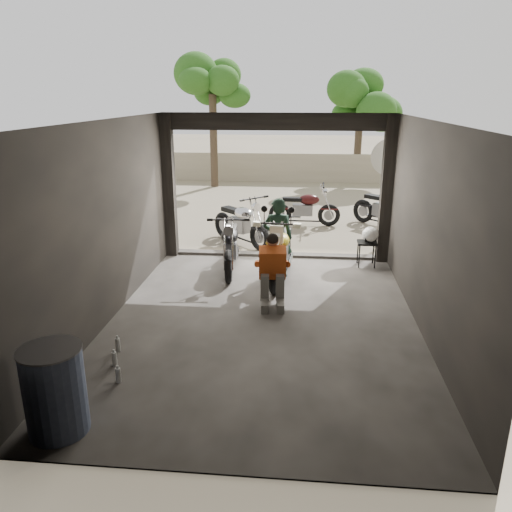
% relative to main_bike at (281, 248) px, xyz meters
% --- Properties ---
extents(ground, '(80.00, 80.00, 0.00)m').
position_rel_main_bike_xyz_m(ground, '(-0.20, -2.01, -0.67)').
color(ground, '#7A6D56').
rests_on(ground, ground).
extents(garage, '(7.00, 7.13, 3.20)m').
position_rel_main_bike_xyz_m(garage, '(-0.20, -1.46, 0.60)').
color(garage, '#2D2B28').
rests_on(garage, ground).
extents(boundary_wall, '(18.00, 0.30, 1.20)m').
position_rel_main_bike_xyz_m(boundary_wall, '(-0.20, 11.99, -0.07)').
color(boundary_wall, gray).
rests_on(boundary_wall, ground).
extents(tree_left, '(2.20, 2.20, 5.60)m').
position_rel_main_bike_xyz_m(tree_left, '(-3.20, 10.49, 3.31)').
color(tree_left, '#382B1E').
rests_on(tree_left, ground).
extents(tree_right, '(2.20, 2.20, 5.00)m').
position_rel_main_bike_xyz_m(tree_right, '(2.60, 11.99, 2.88)').
color(tree_right, '#382B1E').
rests_on(tree_right, ground).
extents(main_bike, '(1.00, 2.09, 1.35)m').
position_rel_main_bike_xyz_m(main_bike, '(0.00, 0.00, 0.00)').
color(main_bike, beige).
rests_on(main_bike, ground).
extents(left_bike, '(0.94, 1.93, 1.26)m').
position_rel_main_bike_xyz_m(left_bike, '(-1.09, 0.46, -0.04)').
color(left_bike, black).
rests_on(left_bike, ground).
extents(outside_bike_a, '(1.86, 1.88, 1.27)m').
position_rel_main_bike_xyz_m(outside_bike_a, '(-1.12, 2.44, -0.04)').
color(outside_bike_a, black).
rests_on(outside_bike_a, ground).
extents(outside_bike_b, '(1.77, 0.75, 1.19)m').
position_rel_main_bike_xyz_m(outside_bike_b, '(0.45, 4.45, -0.08)').
color(outside_bike_b, '#3A0E0E').
rests_on(outside_bike_b, ground).
extents(outside_bike_c, '(1.91, 1.85, 1.28)m').
position_rel_main_bike_xyz_m(outside_bike_c, '(2.70, 4.45, -0.04)').
color(outside_bike_c, black).
rests_on(outside_bike_c, ground).
extents(rider, '(0.61, 0.40, 1.64)m').
position_rel_main_bike_xyz_m(rider, '(-0.08, 0.17, 0.15)').
color(rider, black).
rests_on(rider, ground).
extents(mechanic, '(0.70, 0.90, 1.23)m').
position_rel_main_bike_xyz_m(mechanic, '(-0.08, -1.32, -0.06)').
color(mechanic, '#AE4717').
rests_on(mechanic, ground).
extents(stool, '(0.40, 0.40, 0.56)m').
position_rel_main_bike_xyz_m(stool, '(1.80, 0.99, -0.19)').
color(stool, black).
rests_on(stool, ground).
extents(helmet, '(0.37, 0.39, 0.33)m').
position_rel_main_bike_xyz_m(helmet, '(1.86, 0.97, 0.05)').
color(helmet, silver).
rests_on(helmet, stool).
extents(oil_drum, '(0.75, 0.75, 1.01)m').
position_rel_main_bike_xyz_m(oil_drum, '(-2.20, -5.01, -0.17)').
color(oil_drum, '#3A4562').
rests_on(oil_drum, ground).
extents(sign_post, '(0.86, 0.08, 2.59)m').
position_rel_main_bike_xyz_m(sign_post, '(2.40, 2.67, 1.09)').
color(sign_post, black).
rests_on(sign_post, ground).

